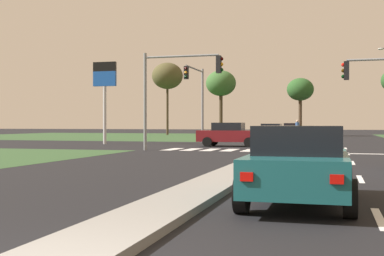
# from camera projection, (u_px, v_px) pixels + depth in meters

# --- Properties ---
(ground_plane) EXTENTS (200.00, 200.00, 0.00)m
(ground_plane) POSITION_uv_depth(u_px,v_px,m) (290.00, 147.00, 33.41)
(ground_plane) COLOR black
(grass_verge_far_left) EXTENTS (35.00, 35.00, 0.01)m
(grass_verge_far_left) POSITION_uv_depth(u_px,v_px,m) (100.00, 136.00, 63.86)
(grass_verge_far_left) COLOR #2D4C28
(grass_verge_far_left) RESTS_ON ground
(median_island_near) EXTENTS (1.20, 22.00, 0.14)m
(median_island_near) POSITION_uv_depth(u_px,v_px,m) (236.00, 172.00, 15.10)
(median_island_near) COLOR gray
(median_island_near) RESTS_ON ground
(median_island_far) EXTENTS (1.20, 36.00, 0.14)m
(median_island_far) POSITION_uv_depth(u_px,v_px,m) (308.00, 137.00, 57.48)
(median_island_far) COLOR gray
(median_island_far) RESTS_ON ground
(lane_dash_near) EXTENTS (0.14, 2.00, 0.01)m
(lane_dash_near) POSITION_uv_depth(u_px,v_px,m) (379.00, 218.00, 8.11)
(lane_dash_near) COLOR silver
(lane_dash_near) RESTS_ON ground
(lane_dash_second) EXTENTS (0.14, 2.00, 0.01)m
(lane_dash_second) POSITION_uv_depth(u_px,v_px,m) (360.00, 179.00, 13.89)
(lane_dash_second) COLOR silver
(lane_dash_second) RESTS_ON ground
(lane_dash_third) EXTENTS (0.14, 2.00, 0.01)m
(lane_dash_third) POSITION_uv_depth(u_px,v_px,m) (353.00, 163.00, 19.67)
(lane_dash_third) COLOR silver
(lane_dash_third) RESTS_ON ground
(lane_dash_fourth) EXTENTS (0.14, 2.00, 0.01)m
(lane_dash_fourth) POSITION_uv_depth(u_px,v_px,m) (348.00, 154.00, 25.44)
(lane_dash_fourth) COLOR silver
(lane_dash_fourth) RESTS_ON ground
(lane_dash_fifth) EXTENTS (0.14, 2.00, 0.01)m
(lane_dash_fifth) POSITION_uv_depth(u_px,v_px,m) (346.00, 148.00, 31.22)
(lane_dash_fifth) COLOR silver
(lane_dash_fifth) RESTS_ON ground
(stop_bar_near) EXTENTS (6.40, 0.50, 0.01)m
(stop_bar_near) POSITION_uv_depth(u_px,v_px,m) (354.00, 154.00, 25.64)
(stop_bar_near) COLOR silver
(stop_bar_near) RESTS_ON ground
(crosswalk_bar_near) EXTENTS (0.70, 2.80, 0.01)m
(crosswalk_bar_near) POSITION_uv_depth(u_px,v_px,m) (173.00, 149.00, 30.12)
(crosswalk_bar_near) COLOR silver
(crosswalk_bar_near) RESTS_ON ground
(crosswalk_bar_second) EXTENTS (0.70, 2.80, 0.01)m
(crosswalk_bar_second) POSITION_uv_depth(u_px,v_px,m) (191.00, 150.00, 29.81)
(crosswalk_bar_second) COLOR silver
(crosswalk_bar_second) RESTS_ON ground
(crosswalk_bar_third) EXTENTS (0.70, 2.80, 0.01)m
(crosswalk_bar_third) POSITION_uv_depth(u_px,v_px,m) (210.00, 150.00, 29.50)
(crosswalk_bar_third) COLOR silver
(crosswalk_bar_third) RESTS_ON ground
(crosswalk_bar_fourth) EXTENTS (0.70, 2.80, 0.01)m
(crosswalk_bar_fourth) POSITION_uv_depth(u_px,v_px,m) (230.00, 150.00, 29.19)
(crosswalk_bar_fourth) COLOR silver
(crosswalk_bar_fourth) RESTS_ON ground
(crosswalk_bar_fifth) EXTENTS (0.70, 2.80, 0.01)m
(crosswalk_bar_fifth) POSITION_uv_depth(u_px,v_px,m) (250.00, 150.00, 28.88)
(crosswalk_bar_fifth) COLOR silver
(crosswalk_bar_fifth) RESTS_ON ground
(crosswalk_bar_sixth) EXTENTS (0.70, 2.80, 0.01)m
(crosswalk_bar_sixth) POSITION_uv_depth(u_px,v_px,m) (270.00, 151.00, 28.57)
(crosswalk_bar_sixth) COLOR silver
(crosswalk_bar_sixth) RESTS_ON ground
(crosswalk_bar_seventh) EXTENTS (0.70, 2.80, 0.01)m
(crosswalk_bar_seventh) POSITION_uv_depth(u_px,v_px,m) (291.00, 151.00, 28.26)
(crosswalk_bar_seventh) COLOR silver
(crosswalk_bar_seventh) RESTS_ON ground
(car_teal_near) EXTENTS (1.97, 4.15, 1.48)m
(car_teal_near) POSITION_uv_depth(u_px,v_px,m) (300.00, 164.00, 9.58)
(car_teal_near) COLOR #19565B
(car_teal_near) RESTS_ON ground
(car_grey_second) EXTENTS (2.06, 4.64, 1.52)m
(car_grey_second) POSITION_uv_depth(u_px,v_px,m) (272.00, 132.00, 44.01)
(car_grey_second) COLOR slate
(car_grey_second) RESTS_ON ground
(car_red_third) EXTENTS (2.05, 4.22, 1.60)m
(car_red_third) POSITION_uv_depth(u_px,v_px,m) (291.00, 129.00, 63.02)
(car_red_third) COLOR #A31919
(car_red_third) RESTS_ON ground
(car_maroon_fourth) EXTENTS (4.37, 2.05, 1.59)m
(car_maroon_fourth) POSITION_uv_depth(u_px,v_px,m) (230.00, 134.00, 34.11)
(car_maroon_fourth) COLOR maroon
(car_maroon_fourth) RESTS_ON ground
(traffic_signal_far_left) EXTENTS (0.32, 5.13, 6.03)m
(traffic_signal_far_left) POSITION_uv_depth(u_px,v_px,m) (197.00, 90.00, 40.04)
(traffic_signal_far_left) COLOR gray
(traffic_signal_far_left) RESTS_ON ground
(traffic_signal_near_left) EXTENTS (4.66, 0.32, 5.55)m
(traffic_signal_near_left) POSITION_uv_depth(u_px,v_px,m) (173.00, 83.00, 28.61)
(traffic_signal_near_left) COLOR gray
(traffic_signal_near_left) RESTS_ON ground
(pedestrian_at_median) EXTENTS (0.34, 0.34, 1.73)m
(pedestrian_at_median) POSITION_uv_depth(u_px,v_px,m) (297.00, 128.00, 44.33)
(pedestrian_at_median) COLOR maroon
(pedestrian_at_median) RESTS_ON median_island_far
(fuel_price_totem) EXTENTS (1.80, 0.24, 6.12)m
(fuel_price_totem) POSITION_uv_depth(u_px,v_px,m) (105.00, 84.00, 37.89)
(fuel_price_totem) COLOR silver
(fuel_price_totem) RESTS_ON ground
(treeline_near) EXTENTS (4.21, 4.21, 9.81)m
(treeline_near) POSITION_uv_depth(u_px,v_px,m) (167.00, 76.00, 69.04)
(treeline_near) COLOR #423323
(treeline_near) RESTS_ON ground
(treeline_second) EXTENTS (3.86, 3.86, 8.36)m
(treeline_second) POSITION_uv_depth(u_px,v_px,m) (221.00, 84.00, 65.14)
(treeline_second) COLOR #423323
(treeline_second) RESTS_ON ground
(treeline_third) EXTENTS (3.28, 3.28, 7.15)m
(treeline_third) POSITION_uv_depth(u_px,v_px,m) (300.00, 90.00, 62.66)
(treeline_third) COLOR #423323
(treeline_third) RESTS_ON ground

